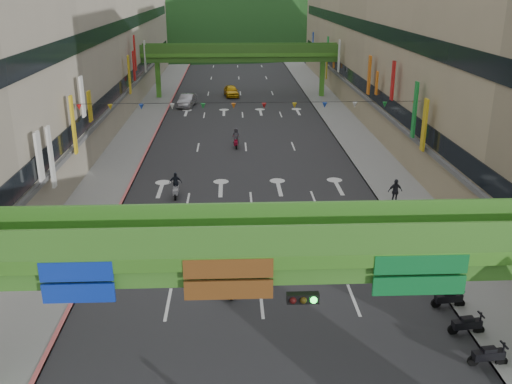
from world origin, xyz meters
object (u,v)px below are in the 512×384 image
scooter_rider_mid (229,275)px  car_yellow (231,91)px  overpass_near (299,271)px  car_silver (187,101)px  pedestrian_red (454,221)px

scooter_rider_mid → car_yellow: 52.98m
overpass_near → scooter_rider_mid: size_ratio=13.48×
car_yellow → scooter_rider_mid: bearing=-97.2°
car_silver → car_yellow: car_silver is taller
pedestrian_red → car_silver: bearing=94.3°
scooter_rider_mid → car_silver: (-5.29, 46.34, -0.31)m
car_yellow → overpass_near: bearing=-94.8°
car_yellow → pedestrian_red: pedestrian_red is taller
scooter_rider_mid → overpass_near: bearing=-71.7°
overpass_near → pedestrian_red: size_ratio=16.77×
scooter_rider_mid → car_yellow: (0.26, 52.98, -0.33)m
overpass_near → car_yellow: (-2.21, 60.45, -4.46)m
overpass_near → pedestrian_red: overpass_near is taller
overpass_near → car_yellow: 60.66m
overpass_near → car_yellow: bearing=92.1°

